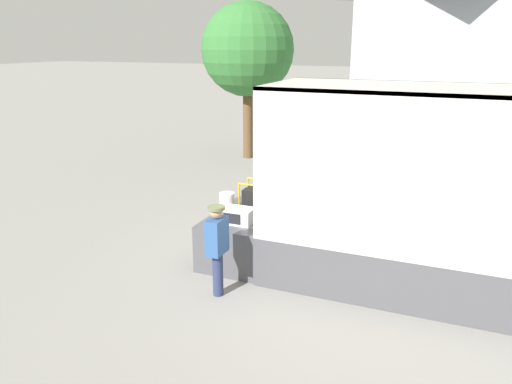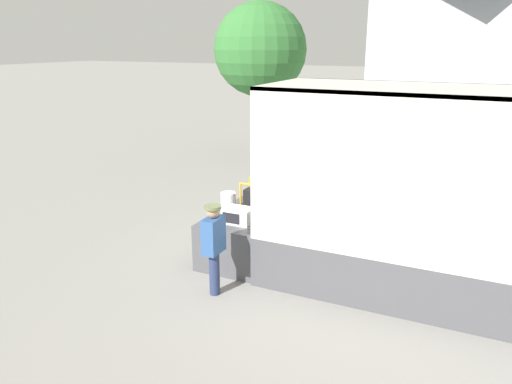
{
  "view_description": "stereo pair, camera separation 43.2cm",
  "coord_description": "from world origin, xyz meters",
  "px_view_note": "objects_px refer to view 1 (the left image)",
  "views": [
    {
      "loc": [
        3.14,
        -8.54,
        4.19
      ],
      "look_at": [
        -0.33,
        -0.2,
        1.46
      ],
      "focal_mm": 35.0,
      "sensor_mm": 36.0,
      "label": 1
    },
    {
      "loc": [
        3.53,
        -8.36,
        4.19
      ],
      "look_at": [
        -0.33,
        -0.2,
        1.46
      ],
      "focal_mm": 35.0,
      "sensor_mm": 36.0,
      "label": 2
    }
  ],
  "objects_px": {
    "microwave": "(239,216)",
    "portable_generator": "(257,199)",
    "worker_person": "(217,242)",
    "street_tree": "(248,50)",
    "orange_bucket": "(227,202)"
  },
  "relations": [
    {
      "from": "microwave",
      "to": "worker_person",
      "type": "height_order",
      "value": "worker_person"
    },
    {
      "from": "microwave",
      "to": "portable_generator",
      "type": "bearing_deg",
      "value": 90.46
    },
    {
      "from": "orange_bucket",
      "to": "worker_person",
      "type": "xyz_separation_m",
      "value": [
        0.63,
        -1.69,
        -0.12
      ]
    },
    {
      "from": "street_tree",
      "to": "worker_person",
      "type": "bearing_deg",
      "value": -69.33
    },
    {
      "from": "orange_bucket",
      "to": "street_tree",
      "type": "xyz_separation_m",
      "value": [
        -3.12,
        8.25,
        2.8
      ]
    },
    {
      "from": "microwave",
      "to": "orange_bucket",
      "type": "distance_m",
      "value": 0.76
    },
    {
      "from": "microwave",
      "to": "street_tree",
      "type": "height_order",
      "value": "street_tree"
    },
    {
      "from": "microwave",
      "to": "street_tree",
      "type": "relative_size",
      "value": 0.1
    },
    {
      "from": "worker_person",
      "to": "street_tree",
      "type": "bearing_deg",
      "value": 110.67
    },
    {
      "from": "microwave",
      "to": "portable_generator",
      "type": "height_order",
      "value": "portable_generator"
    },
    {
      "from": "orange_bucket",
      "to": "street_tree",
      "type": "relative_size",
      "value": 0.07
    },
    {
      "from": "microwave",
      "to": "street_tree",
      "type": "xyz_separation_m",
      "value": [
        -3.63,
        8.81,
        2.84
      ]
    },
    {
      "from": "microwave",
      "to": "worker_person",
      "type": "bearing_deg",
      "value": -83.97
    },
    {
      "from": "portable_generator",
      "to": "orange_bucket",
      "type": "bearing_deg",
      "value": -144.97
    },
    {
      "from": "portable_generator",
      "to": "orange_bucket",
      "type": "height_order",
      "value": "portable_generator"
    }
  ]
}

